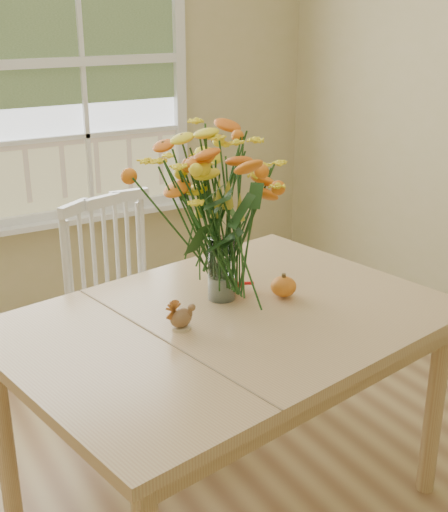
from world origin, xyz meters
TOP-DOWN VIEW (x-y plane):
  - dining_table at (0.40, 0.42)m, footprint 1.70×1.35m
  - windsor_chair at (0.33, 1.24)m, footprint 0.58×0.56m
  - flower_vase at (0.46, 0.56)m, footprint 0.48×0.48m
  - pumpkin at (0.67, 0.46)m, footprint 0.10×0.10m
  - turkey_figurine at (0.22, 0.41)m, footprint 0.09×0.08m
  - dark_gourd at (0.52, 0.60)m, footprint 0.13×0.08m

SIDE VIEW (x-z plane):
  - windsor_chair at x=0.33m, z-range 0.06..1.08m
  - dining_table at x=0.40m, z-range 0.31..1.13m
  - dark_gourd at x=0.52m, z-range 0.81..0.88m
  - pumpkin at x=0.67m, z-range 0.81..0.89m
  - turkey_figurine at x=0.22m, z-range 0.80..0.91m
  - flower_vase at x=0.46m, z-range 0.87..1.44m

